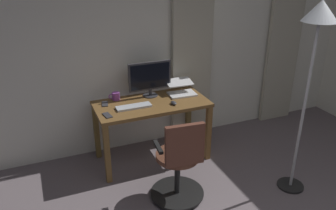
{
  "coord_description": "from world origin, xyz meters",
  "views": [
    {
      "loc": [
        1.55,
        1.26,
        2.35
      ],
      "look_at": [
        0.37,
        -1.6,
        0.97
      ],
      "focal_mm": 36.77,
      "sensor_mm": 36.0,
      "label": 1
    }
  ],
  "objects_px": {
    "laptop": "(181,89)",
    "computer_keyboard": "(134,107)",
    "office_chair": "(179,164)",
    "computer_mouse": "(174,103)",
    "desk": "(152,111)",
    "computer_monitor": "(150,77)",
    "mug_coffee": "(116,96)",
    "floor_lamp": "(317,36)",
    "cell_phone_face_up": "(105,104)",
    "cell_phone_by_monitor": "(107,115)"
  },
  "relations": [
    {
      "from": "desk",
      "to": "office_chair",
      "type": "height_order",
      "value": "office_chair"
    },
    {
      "from": "office_chair",
      "to": "laptop",
      "type": "distance_m",
      "value": 1.14
    },
    {
      "from": "computer_keyboard",
      "to": "cell_phone_face_up",
      "type": "bearing_deg",
      "value": -37.58
    },
    {
      "from": "computer_monitor",
      "to": "mug_coffee",
      "type": "relative_size",
      "value": 3.93
    },
    {
      "from": "computer_mouse",
      "to": "computer_keyboard",
      "type": "bearing_deg",
      "value": -10.99
    },
    {
      "from": "mug_coffee",
      "to": "desk",
      "type": "bearing_deg",
      "value": 146.57
    },
    {
      "from": "office_chair",
      "to": "computer_monitor",
      "type": "bearing_deg",
      "value": 91.15
    },
    {
      "from": "computer_keyboard",
      "to": "floor_lamp",
      "type": "xyz_separation_m",
      "value": [
        -1.43,
        1.06,
        0.9
      ]
    },
    {
      "from": "laptop",
      "to": "mug_coffee",
      "type": "relative_size",
      "value": 2.6
    },
    {
      "from": "computer_keyboard",
      "to": "laptop",
      "type": "xyz_separation_m",
      "value": [
        -0.67,
        -0.18,
        0.04
      ]
    },
    {
      "from": "desk",
      "to": "office_chair",
      "type": "distance_m",
      "value": 0.88
    },
    {
      "from": "desk",
      "to": "cell_phone_face_up",
      "type": "relative_size",
      "value": 9.14
    },
    {
      "from": "office_chair",
      "to": "computer_mouse",
      "type": "xyz_separation_m",
      "value": [
        -0.24,
        -0.71,
        0.33
      ]
    },
    {
      "from": "office_chair",
      "to": "computer_mouse",
      "type": "height_order",
      "value": "office_chair"
    },
    {
      "from": "computer_mouse",
      "to": "mug_coffee",
      "type": "relative_size",
      "value": 0.75
    },
    {
      "from": "computer_monitor",
      "to": "mug_coffee",
      "type": "bearing_deg",
      "value": -5.32
    },
    {
      "from": "office_chair",
      "to": "floor_lamp",
      "type": "height_order",
      "value": "floor_lamp"
    },
    {
      "from": "computer_monitor",
      "to": "laptop",
      "type": "distance_m",
      "value": 0.42
    },
    {
      "from": "mug_coffee",
      "to": "cell_phone_by_monitor",
      "type": "bearing_deg",
      "value": 63.62
    },
    {
      "from": "mug_coffee",
      "to": "cell_phone_face_up",
      "type": "bearing_deg",
      "value": 29.8
    },
    {
      "from": "cell_phone_by_monitor",
      "to": "floor_lamp",
      "type": "xyz_separation_m",
      "value": [
        -1.75,
        0.97,
        0.9
      ]
    },
    {
      "from": "office_chair",
      "to": "computer_keyboard",
      "type": "xyz_separation_m",
      "value": [
        0.21,
        -0.79,
        0.33
      ]
    },
    {
      "from": "laptop",
      "to": "computer_mouse",
      "type": "xyz_separation_m",
      "value": [
        0.21,
        0.27,
        -0.04
      ]
    },
    {
      "from": "computer_keyboard",
      "to": "laptop",
      "type": "relative_size",
      "value": 1.15
    },
    {
      "from": "desk",
      "to": "mug_coffee",
      "type": "relative_size",
      "value": 9.84
    },
    {
      "from": "cell_phone_face_up",
      "to": "floor_lamp",
      "type": "xyz_separation_m",
      "value": [
        -1.71,
        1.28,
        0.9
      ]
    },
    {
      "from": "computer_keyboard",
      "to": "computer_mouse",
      "type": "xyz_separation_m",
      "value": [
        -0.45,
        0.09,
        0.01
      ]
    },
    {
      "from": "laptop",
      "to": "cell_phone_by_monitor",
      "type": "distance_m",
      "value": 1.03
    },
    {
      "from": "floor_lamp",
      "to": "cell_phone_by_monitor",
      "type": "bearing_deg",
      "value": -29.02
    },
    {
      "from": "computer_monitor",
      "to": "computer_mouse",
      "type": "distance_m",
      "value": 0.44
    },
    {
      "from": "computer_monitor",
      "to": "computer_keyboard",
      "type": "height_order",
      "value": "computer_monitor"
    },
    {
      "from": "cell_phone_by_monitor",
      "to": "mug_coffee",
      "type": "height_order",
      "value": "mug_coffee"
    },
    {
      "from": "computer_monitor",
      "to": "cell_phone_by_monitor",
      "type": "bearing_deg",
      "value": 30.01
    },
    {
      "from": "laptop",
      "to": "computer_keyboard",
      "type": "bearing_deg",
      "value": 18.77
    },
    {
      "from": "desk",
      "to": "floor_lamp",
      "type": "xyz_separation_m",
      "value": [
        -1.19,
        1.13,
        1.02
      ]
    },
    {
      "from": "computer_monitor",
      "to": "computer_mouse",
      "type": "height_order",
      "value": "computer_monitor"
    },
    {
      "from": "cell_phone_by_monitor",
      "to": "cell_phone_face_up",
      "type": "bearing_deg",
      "value": -107.03
    },
    {
      "from": "desk",
      "to": "cell_phone_by_monitor",
      "type": "xyz_separation_m",
      "value": [
        0.56,
        0.15,
        0.11
      ]
    },
    {
      "from": "computer_keyboard",
      "to": "computer_mouse",
      "type": "bearing_deg",
      "value": 169.01
    },
    {
      "from": "cell_phone_by_monitor",
      "to": "floor_lamp",
      "type": "distance_m",
      "value": 2.2
    },
    {
      "from": "computer_monitor",
      "to": "floor_lamp",
      "type": "relative_size",
      "value": 0.27
    },
    {
      "from": "mug_coffee",
      "to": "floor_lamp",
      "type": "distance_m",
      "value": 2.24
    },
    {
      "from": "computer_keyboard",
      "to": "laptop",
      "type": "bearing_deg",
      "value": -164.57
    },
    {
      "from": "cell_phone_face_up",
      "to": "mug_coffee",
      "type": "height_order",
      "value": "mug_coffee"
    },
    {
      "from": "floor_lamp",
      "to": "mug_coffee",
      "type": "bearing_deg",
      "value": -41.28
    },
    {
      "from": "computer_keyboard",
      "to": "mug_coffee",
      "type": "relative_size",
      "value": 2.99
    },
    {
      "from": "office_chair",
      "to": "desk",
      "type": "bearing_deg",
      "value": 93.92
    },
    {
      "from": "desk",
      "to": "cell_phone_by_monitor",
      "type": "height_order",
      "value": "cell_phone_by_monitor"
    },
    {
      "from": "office_chair",
      "to": "computer_keyboard",
      "type": "bearing_deg",
      "value": 110.44
    },
    {
      "from": "office_chair",
      "to": "cell_phone_by_monitor",
      "type": "xyz_separation_m",
      "value": [
        0.53,
        -0.7,
        0.32
      ]
    }
  ]
}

